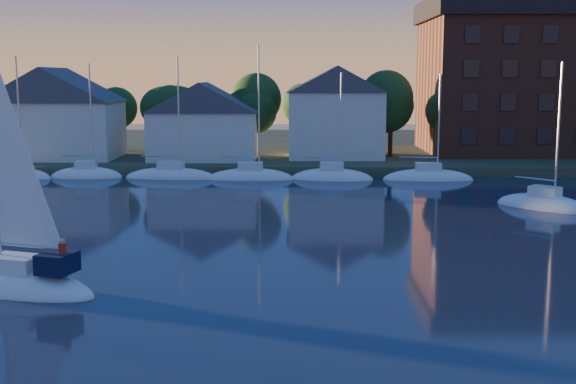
{
  "coord_description": "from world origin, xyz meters",
  "views": [
    {
      "loc": [
        3.49,
        -19.28,
        9.63
      ],
      "look_at": [
        3.17,
        22.0,
        3.04
      ],
      "focal_mm": 45.0,
      "sensor_mm": 36.0,
      "label": 1
    }
  ],
  "objects_px": {
    "clubhouse_west": "(55,112)",
    "drifting_sailboat_right": "(544,207)",
    "hero_sailboat": "(19,280)",
    "clubhouse_centre": "(204,120)",
    "clubhouse_east": "(335,111)",
    "condo_block": "(559,76)"
  },
  "relations": [
    {
      "from": "clubhouse_west",
      "to": "drifting_sailboat_right",
      "type": "xyz_separation_m",
      "value": [
        44.08,
        -24.56,
        -5.84
      ]
    },
    {
      "from": "clubhouse_west",
      "to": "hero_sailboat",
      "type": "height_order",
      "value": "hero_sailboat"
    },
    {
      "from": "clubhouse_centre",
      "to": "hero_sailboat",
      "type": "bearing_deg",
      "value": -93.81
    },
    {
      "from": "hero_sailboat",
      "to": "drifting_sailboat_right",
      "type": "height_order",
      "value": "hero_sailboat"
    },
    {
      "from": "clubhouse_east",
      "to": "drifting_sailboat_right",
      "type": "height_order",
      "value": "clubhouse_east"
    },
    {
      "from": "clubhouse_centre",
      "to": "condo_block",
      "type": "xyz_separation_m",
      "value": [
        40.0,
        7.95,
        4.66
      ]
    },
    {
      "from": "clubhouse_west",
      "to": "hero_sailboat",
      "type": "bearing_deg",
      "value": -74.1
    },
    {
      "from": "clubhouse_west",
      "to": "clubhouse_east",
      "type": "xyz_separation_m",
      "value": [
        30.0,
        1.0,
        0.07
      ]
    },
    {
      "from": "clubhouse_west",
      "to": "clubhouse_east",
      "type": "relative_size",
      "value": 1.3
    },
    {
      "from": "clubhouse_west",
      "to": "drifting_sailboat_right",
      "type": "bearing_deg",
      "value": -29.12
    },
    {
      "from": "clubhouse_centre",
      "to": "drifting_sailboat_right",
      "type": "bearing_deg",
      "value": -40.0
    },
    {
      "from": "hero_sailboat",
      "to": "clubhouse_centre",
      "type": "bearing_deg",
      "value": -76.23
    },
    {
      "from": "clubhouse_east",
      "to": "drifting_sailboat_right",
      "type": "distance_m",
      "value": 29.77
    },
    {
      "from": "clubhouse_centre",
      "to": "clubhouse_east",
      "type": "relative_size",
      "value": 1.1
    },
    {
      "from": "clubhouse_east",
      "to": "hero_sailboat",
      "type": "distance_m",
      "value": 50.01
    },
    {
      "from": "clubhouse_east",
      "to": "condo_block",
      "type": "relative_size",
      "value": 0.34
    },
    {
      "from": "clubhouse_west",
      "to": "hero_sailboat",
      "type": "distance_m",
      "value": 47.84
    },
    {
      "from": "clubhouse_east",
      "to": "condo_block",
      "type": "height_order",
      "value": "condo_block"
    },
    {
      "from": "condo_block",
      "to": "hero_sailboat",
      "type": "height_order",
      "value": "condo_block"
    },
    {
      "from": "clubhouse_east",
      "to": "hero_sailboat",
      "type": "relative_size",
      "value": 0.82
    },
    {
      "from": "clubhouse_centre",
      "to": "drifting_sailboat_right",
      "type": "height_order",
      "value": "drifting_sailboat_right"
    },
    {
      "from": "condo_block",
      "to": "drifting_sailboat_right",
      "type": "xyz_separation_m",
      "value": [
        -11.92,
        -31.51,
        -9.7
      ]
    }
  ]
}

